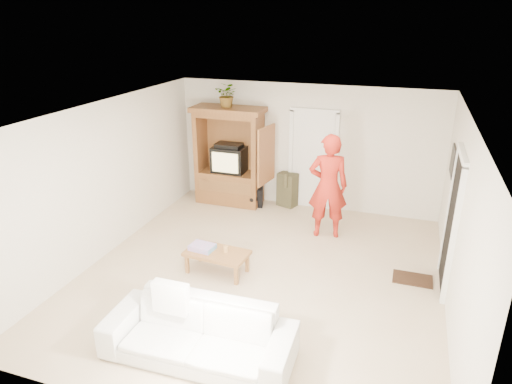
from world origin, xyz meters
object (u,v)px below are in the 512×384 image
at_px(man, 328,186).
at_px(coffee_table, 217,254).
at_px(sofa, 199,333).
at_px(armoire, 230,162).

relative_size(man, coffee_table, 1.89).
bearing_deg(man, sofa, 64.34).
height_order(man, coffee_table, man).
relative_size(armoire, coffee_table, 2.04).
xyz_separation_m(sofa, coffee_table, (-0.56, 1.86, -0.01)).
height_order(sofa, coffee_table, sofa).
distance_m(man, sofa, 3.88).
bearing_deg(armoire, coffee_table, -72.63).
xyz_separation_m(armoire, sofa, (1.45, -4.70, -0.58)).
distance_m(armoire, coffee_table, 3.03).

